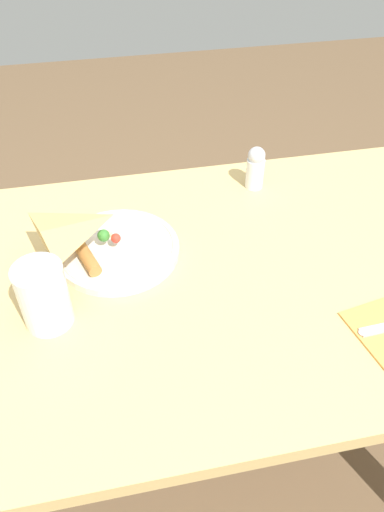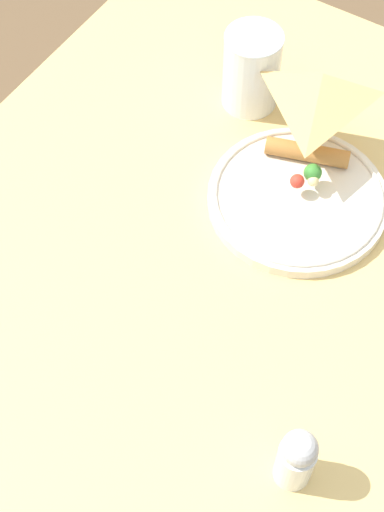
{
  "view_description": "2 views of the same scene",
  "coord_description": "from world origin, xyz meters",
  "px_view_note": "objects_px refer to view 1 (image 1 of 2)",
  "views": [
    {
      "loc": [
        0.17,
        0.64,
        1.35
      ],
      "look_at": [
        0.04,
        -0.01,
        0.75
      ],
      "focal_mm": 35.0,
      "sensor_mm": 36.0,
      "label": 1
    },
    {
      "loc": [
        -0.43,
        -0.3,
        1.54
      ],
      "look_at": [
        -0.01,
        -0.04,
        0.78
      ],
      "focal_mm": 55.0,
      "sensor_mm": 36.0,
      "label": 2
    }
  ],
  "objects_px": {
    "dining_table": "(214,312)",
    "plate_pizza": "(116,248)",
    "milk_glass": "(44,299)",
    "salt_shaker": "(255,167)"
  },
  "relations": [
    {
      "from": "dining_table",
      "to": "plate_pizza",
      "type": "xyz_separation_m",
      "value": [
        0.17,
        -0.09,
        0.12
      ]
    },
    {
      "from": "milk_glass",
      "to": "salt_shaker",
      "type": "distance_m",
      "value": 0.55
    },
    {
      "from": "dining_table",
      "to": "plate_pizza",
      "type": "height_order",
      "value": "plate_pizza"
    },
    {
      "from": "plate_pizza",
      "to": "milk_glass",
      "type": "xyz_separation_m",
      "value": [
        0.12,
        0.15,
        0.04
      ]
    },
    {
      "from": "dining_table",
      "to": "salt_shaker",
      "type": "bearing_deg",
      "value": -120.48
    },
    {
      "from": "milk_glass",
      "to": "salt_shaker",
      "type": "height_order",
      "value": "milk_glass"
    },
    {
      "from": "dining_table",
      "to": "milk_glass",
      "type": "height_order",
      "value": "milk_glass"
    },
    {
      "from": "dining_table",
      "to": "salt_shaker",
      "type": "relative_size",
      "value": 11.07
    },
    {
      "from": "plate_pizza",
      "to": "salt_shaker",
      "type": "bearing_deg",
      "value": -152.84
    },
    {
      "from": "milk_glass",
      "to": "dining_table",
      "type": "bearing_deg",
      "value": -169.29
    }
  ]
}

